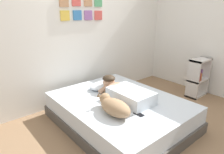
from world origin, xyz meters
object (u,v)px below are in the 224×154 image
object	(u,v)px
bed	(120,111)
coffee_cup	(108,86)
dog	(114,106)
pillow	(104,85)
bookshelf	(198,78)
person_lying	(124,92)
cell_phone	(139,114)

from	to	relation	value
bed	coffee_cup	size ratio (longest dim) A/B	15.80
dog	pillow	bearing A→B (deg)	60.73
bookshelf	coffee_cup	bearing A→B (deg)	158.01
dog	bookshelf	world-z (taller)	bookshelf
pillow	dog	bearing A→B (deg)	-119.27
bookshelf	pillow	bearing A→B (deg)	157.55
person_lying	dog	world-z (taller)	person_lying
person_lying	coffee_cup	bearing A→B (deg)	81.00
bed	dog	distance (m)	0.52
person_lying	bookshelf	xyz separation A→B (m)	(1.78, -0.21, -0.12)
coffee_cup	cell_phone	bearing A→B (deg)	-105.42
bed	dog	xyz separation A→B (m)	(-0.34, -0.26, 0.30)
coffee_cup	bookshelf	distance (m)	1.84
coffee_cup	cell_phone	size ratio (longest dim) A/B	0.89
bed	pillow	bearing A→B (deg)	79.64
bed	coffee_cup	world-z (taller)	coffee_cup
person_lying	dog	bearing A→B (deg)	-149.22
bed	dog	bearing A→B (deg)	-142.22
pillow	coffee_cup	distance (m)	0.07
pillow	dog	world-z (taller)	dog
bed	pillow	size ratio (longest dim) A/B	3.80
pillow	bookshelf	world-z (taller)	bookshelf
bed	bookshelf	bearing A→B (deg)	-7.00
dog	cell_phone	distance (m)	0.33
bookshelf	person_lying	bearing A→B (deg)	173.18
cell_phone	dog	bearing A→B (deg)	135.63
pillow	cell_phone	bearing A→B (deg)	-101.53
bed	cell_phone	world-z (taller)	cell_phone
coffee_cup	bookshelf	bearing A→B (deg)	-21.99
pillow	person_lying	distance (m)	0.52
bed	cell_phone	size ratio (longest dim) A/B	14.10
person_lying	cell_phone	bearing A→B (deg)	-111.60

